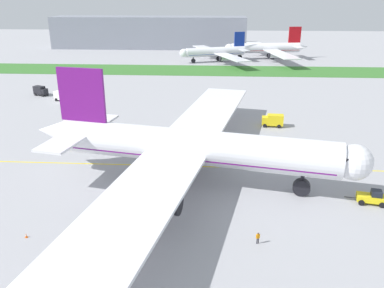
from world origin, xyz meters
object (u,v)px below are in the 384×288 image
pushback_tug (372,197)px  parked_airliner_far_right (267,48)px  service_truck_fuel_bowser (273,120)px  airliner_foreground (188,147)px  traffic_cone_near_nose (26,236)px  parked_airliner_far_centre (217,52)px  ground_crew_marshaller_front (147,177)px  service_truck_baggage_loader (62,96)px  service_truck_catering_van (41,91)px  ground_crew_wingwalker_port (258,237)px

pushback_tug → parked_airliner_far_right: 146.22m
pushback_tug → service_truck_fuel_bowser: (-10.44, 37.50, 0.58)m
service_truck_fuel_bowser → airliner_foreground: bearing=-120.2°
airliner_foreground → parked_airliner_far_right: 143.34m
traffic_cone_near_nose → parked_airliner_far_right: (49.68, 158.40, 4.92)m
traffic_cone_near_nose → parked_airliner_far_centre: 150.36m
ground_crew_marshaller_front → parked_airliner_far_right: size_ratio=0.02×
service_truck_baggage_loader → service_truck_catering_van: size_ratio=1.14×
traffic_cone_near_nose → parked_airliner_far_centre: parked_airliner_far_centre is taller
pushback_tug → ground_crew_wingwalker_port: bearing=-147.8°
traffic_cone_near_nose → parked_airliner_far_right: 166.09m
ground_crew_marshaller_front → service_truck_baggage_loader: (-34.82, 53.24, 0.59)m
ground_crew_marshaller_front → parked_airliner_far_right: parked_airliner_far_right is taller
ground_crew_wingwalker_port → parked_airliner_far_right: size_ratio=0.02×
parked_airliner_far_centre → service_truck_fuel_bowser: bearing=-81.8°
pushback_tug → service_truck_fuel_bowser: service_truck_fuel_bowser is taller
parked_airliner_far_right → service_truck_fuel_bowser: bearing=-95.7°
ground_crew_marshaller_front → service_truck_catering_van: bearing=126.6°
pushback_tug → parked_airliner_far_centre: parked_airliner_far_centre is taller
airliner_foreground → service_truck_catering_van: bearing=131.1°
ground_crew_marshaller_front → service_truck_fuel_bowser: size_ratio=0.30×
traffic_cone_near_nose → service_truck_catering_van: size_ratio=0.12×
ground_crew_marshaller_front → pushback_tug: bearing=-8.4°
service_truck_baggage_loader → parked_airliner_far_right: parked_airliner_far_right is taller
service_truck_baggage_loader → service_truck_catering_van: 11.36m
airliner_foreground → service_truck_catering_van: 78.46m
ground_crew_wingwalker_port → service_truck_fuel_bowser: bearing=80.6°
pushback_tug → service_truck_baggage_loader: 91.94m
ground_crew_marshaller_front → traffic_cone_near_nose: bearing=-127.1°
ground_crew_wingwalker_port → service_truck_baggage_loader: size_ratio=0.29×
pushback_tug → ground_crew_marshaller_front: size_ratio=3.86×
service_truck_baggage_loader → parked_airliner_far_centre: parked_airliner_far_centre is taller
pushback_tug → service_truck_catering_van: 103.25m
parked_airliner_far_right → pushback_tug: bearing=-90.1°
service_truck_catering_van → ground_crew_marshaller_front: bearing=-53.4°
airliner_foreground → traffic_cone_near_nose: (-20.48, -18.07, -6.11)m
service_truck_baggage_loader → pushback_tug: bearing=-39.6°
airliner_foreground → service_truck_fuel_bowser: size_ratio=17.23×
airliner_foreground → parked_airliner_far_centre: bearing=88.1°
ground_crew_wingwalker_port → parked_airliner_far_centre: size_ratio=0.03×
service_truck_catering_van → traffic_cone_near_nose: bearing=-68.1°
parked_airliner_far_centre → pushback_tug: bearing=-79.7°
service_truck_baggage_loader → parked_airliner_far_right: size_ratio=0.09×
service_truck_baggage_loader → parked_airliner_far_centre: (46.28, 77.45, 3.02)m
traffic_cone_near_nose → parked_airliner_far_right: size_ratio=0.01×
ground_crew_marshaller_front → ground_crew_wingwalker_port: bearing=-44.3°
pushback_tug → service_truck_baggage_loader: (-70.88, 58.55, 0.52)m
traffic_cone_near_nose → pushback_tug: bearing=13.9°
parked_airliner_far_centre → parked_airliner_far_right: parked_airliner_far_right is taller
airliner_foreground → parked_airliner_far_right: bearing=78.2°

